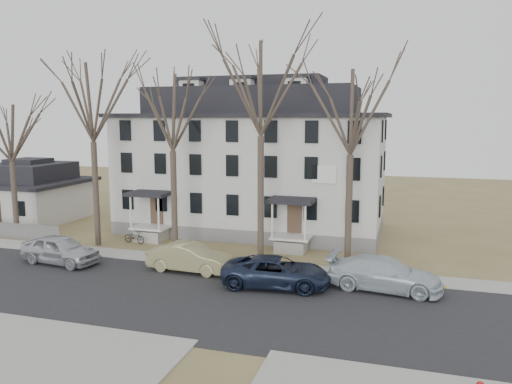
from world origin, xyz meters
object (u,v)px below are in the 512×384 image
(boarding_house, at_px, (253,163))
(bicycle_left, at_px, (134,237))
(tree_mid_right, at_px, (352,106))
(tree_mid_left, at_px, (172,107))
(tree_far_left, at_px, (91,97))
(car_silver, at_px, (60,250))
(car_navy, at_px, (276,273))
(small_house, at_px, (31,194))
(car_white, at_px, (384,274))
(tree_bungalow, at_px, (10,129))
(car_tan, at_px, (190,258))
(tree_center, at_px, (261,82))

(boarding_house, bearing_deg, bicycle_left, -133.18)
(tree_mid_right, xyz_separation_m, bicycle_left, (-15.20, 1.01, -9.14))
(tree_mid_right, bearing_deg, tree_mid_left, 180.00)
(tree_far_left, distance_m, bicycle_left, 10.20)
(car_silver, relative_size, bicycle_left, 2.94)
(tree_far_left, bearing_deg, tree_mid_right, 0.00)
(car_navy, distance_m, bicycle_left, 13.47)
(tree_mid_left, height_order, tree_mid_right, same)
(car_silver, xyz_separation_m, car_navy, (13.77, -0.30, -0.08))
(small_house, bearing_deg, car_white, -18.07)
(tree_mid_right, relative_size, car_white, 2.17)
(car_navy, bearing_deg, bicycle_left, 57.59)
(tree_bungalow, distance_m, car_tan, 17.86)
(car_navy, height_order, car_white, car_white)
(tree_far_left, relative_size, car_white, 2.34)
(bicycle_left, bearing_deg, tree_far_left, 122.88)
(tree_bungalow, xyz_separation_m, car_white, (26.84, -3.87, -7.27))
(small_house, bearing_deg, boarding_house, 5.59)
(tree_mid_right, bearing_deg, car_white, -58.87)
(boarding_house, distance_m, tree_far_left, 13.12)
(tree_mid_right, xyz_separation_m, car_white, (2.34, -3.87, -8.75))
(tree_far_left, bearing_deg, car_navy, -19.32)
(small_house, xyz_separation_m, tree_center, (23.00, -6.20, 8.84))
(car_tan, relative_size, bicycle_left, 2.85)
(small_house, bearing_deg, tree_center, -15.08)
(tree_bungalow, distance_m, car_navy, 23.11)
(boarding_house, distance_m, car_navy, 14.94)
(tree_far_left, relative_size, tree_center, 0.93)
(tree_far_left, bearing_deg, small_house, 150.61)
(car_silver, distance_m, car_navy, 13.78)
(car_navy, bearing_deg, car_white, -83.88)
(tree_mid_right, height_order, car_silver, tree_mid_right)
(tree_mid_right, bearing_deg, tree_bungalow, 180.00)
(car_navy, bearing_deg, tree_far_left, 64.92)
(tree_mid_left, height_order, car_white, tree_mid_left)
(small_house, distance_m, tree_mid_right, 30.08)
(tree_bungalow, xyz_separation_m, car_silver, (7.56, -4.72, -7.25))
(boarding_house, distance_m, tree_mid_left, 9.66)
(tree_bungalow, height_order, car_white, tree_bungalow)
(tree_far_left, height_order, car_silver, tree_far_left)
(tree_mid_left, distance_m, car_navy, 13.13)
(tree_far_left, height_order, tree_mid_right, tree_far_left)
(tree_mid_left, bearing_deg, car_tan, -53.77)
(car_tan, relative_size, car_navy, 0.87)
(small_house, relative_size, tree_mid_left, 0.68)
(boarding_house, height_order, car_tan, boarding_house)
(car_navy, bearing_deg, tree_mid_left, 53.15)
(tree_mid_right, bearing_deg, bicycle_left, 176.19)
(boarding_house, height_order, car_silver, boarding_house)
(small_house, distance_m, tree_bungalow, 9.43)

